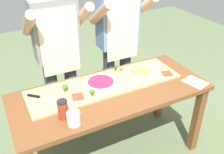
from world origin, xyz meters
TOP-DOWN VIEW (x-y plane):
  - ground_plane at (0.00, 0.00)m, footprint 8.00×8.00m
  - prep_table at (0.00, 0.00)m, footprint 1.67×0.70m
  - cutting_board at (-0.01, 0.10)m, footprint 1.35×0.39m
  - chefs_knife at (-0.56, 0.14)m, footprint 0.24×0.23m
  - pizza_whole_beet_magenta at (-0.04, 0.12)m, footprint 0.28×0.28m
  - pizza_whole_pesto_green at (0.37, 0.12)m, footprint 0.26×0.26m
  - pizza_slice_near_left at (-0.29, 0.01)m, footprint 0.11×0.11m
  - pizza_slice_near_right at (0.57, -0.02)m, footprint 0.11×0.11m
  - broccoli_floret_center_right at (-0.18, -0.02)m, footprint 0.04×0.04m
  - broccoli_floret_front_mid at (0.18, 0.26)m, footprint 0.03×0.03m
  - broccoli_floret_back_right at (0.22, 0.22)m, footprint 0.03×0.03m
  - broccoli_floret_front_right at (-0.35, 0.14)m, footprint 0.05×0.05m
  - cheese_crumble_a at (0.19, -0.05)m, footprint 0.03×0.03m
  - cheese_crumble_b at (-0.13, -0.01)m, footprint 0.02×0.02m
  - cheese_crumble_c at (0.07, -0.05)m, footprint 0.03×0.03m
  - cheese_crumble_d at (-0.05, -0.06)m, footprint 0.03×0.03m
  - cheese_crumble_e at (0.46, -0.05)m, footprint 0.03×0.03m
  - flour_cup at (-0.42, -0.25)m, footprint 0.10×0.10m
  - sauce_jar at (-0.47, -0.16)m, footprint 0.07×0.07m
  - recipe_note at (0.72, -0.23)m, footprint 0.19×0.22m
  - cook_left at (-0.28, 0.54)m, footprint 0.54×0.39m
  - cook_right at (0.35, 0.54)m, footprint 0.54×0.39m

SIDE VIEW (x-z plane):
  - ground_plane at x=0.00m, z-range 0.00..0.00m
  - prep_table at x=0.00m, z-range 0.27..1.04m
  - recipe_note at x=0.72m, z-range 0.77..0.77m
  - cutting_board at x=-0.01m, z-range 0.77..0.79m
  - chefs_knife at x=-0.56m, z-range 0.79..0.80m
  - pizza_slice_near_left at x=-0.29m, z-range 0.79..0.80m
  - pizza_slice_near_right at x=0.57m, z-range 0.79..0.80m
  - pizza_whole_beet_magenta at x=-0.04m, z-range 0.79..0.80m
  - pizza_whole_pesto_green at x=0.37m, z-range 0.79..0.80m
  - cheese_crumble_b at x=-0.13m, z-range 0.79..0.81m
  - cheese_crumble_c at x=0.07m, z-range 0.79..0.81m
  - cheese_crumble_d at x=-0.05m, z-range 0.79..0.81m
  - cheese_crumble_a at x=0.19m, z-range 0.79..0.81m
  - cheese_crumble_e at x=0.46m, z-range 0.79..0.81m
  - flour_cup at x=-0.42m, z-range 0.76..0.86m
  - broccoli_floret_back_right at x=0.22m, z-range 0.79..0.84m
  - broccoli_floret_front_mid at x=0.18m, z-range 0.79..0.84m
  - broccoli_floret_center_right at x=-0.18m, z-range 0.80..0.86m
  - broccoli_floret_front_right at x=-0.35m, z-range 0.80..0.87m
  - sauce_jar at x=-0.47m, z-range 0.77..0.92m
  - cook_left at x=-0.28m, z-range 0.16..1.83m
  - cook_right at x=0.35m, z-range 0.16..1.83m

